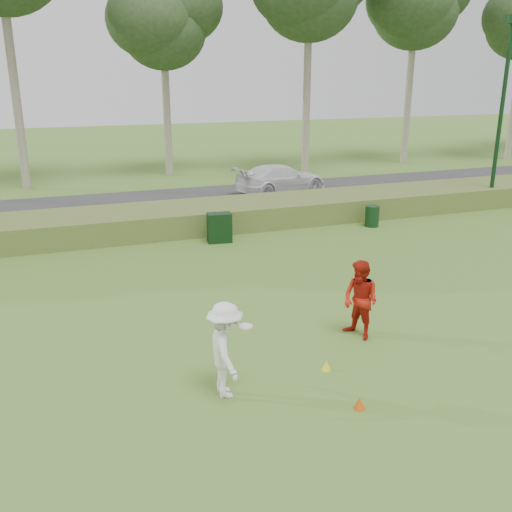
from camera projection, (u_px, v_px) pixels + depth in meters
name	position (u px, v px, depth m)	size (l,w,h in m)	color
ground	(323.00, 372.00, 11.75)	(120.00, 120.00, 0.00)	#3F6C24
reed_strip	(186.00, 218.00, 22.33)	(80.00, 3.00, 0.90)	#4D6227
park_road	(161.00, 202.00, 26.93)	(80.00, 6.00, 0.06)	#2D2D2D
lamp_post	(506.00, 80.00, 24.45)	(0.70, 0.70, 8.18)	black
tree_4	(163.00, 21.00, 31.65)	(6.24, 6.24, 11.50)	gray
tree_6	(416.00, 2.00, 35.82)	(7.02, 7.02, 13.50)	gray
player_white	(225.00, 350.00, 10.65)	(0.92, 1.26, 1.87)	white
player_red	(360.00, 300.00, 13.02)	(0.90, 0.70, 1.85)	#AD1A0E
cone_orange	(360.00, 403.00, 10.42)	(0.22, 0.22, 0.24)	#DA500B
cone_yellow	(326.00, 365.00, 11.79)	(0.19, 0.19, 0.21)	yellow
utility_cabinet	(219.00, 228.00, 20.60)	(0.86, 0.53, 1.07)	black
trash_bin	(372.00, 216.00, 22.74)	(0.55, 0.55, 0.83)	black
car_right	(281.00, 179.00, 28.84)	(1.96, 4.83, 1.40)	white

